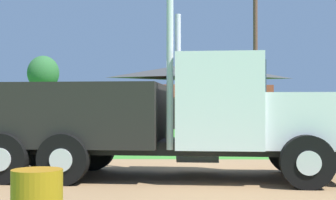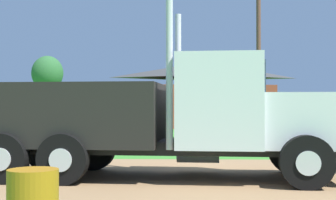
% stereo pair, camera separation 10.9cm
% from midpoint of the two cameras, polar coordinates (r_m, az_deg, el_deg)
% --- Properties ---
extents(ground_plane, '(200.00, 200.00, 0.00)m').
position_cam_midpoint_polar(ground_plane, '(11.55, 0.75, -8.56)').
color(ground_plane, '#3C8A2D').
extents(dirt_track, '(120.00, 6.56, 0.01)m').
position_cam_midpoint_polar(dirt_track, '(11.55, 0.75, -8.54)').
color(dirt_track, '#98734D').
rests_on(dirt_track, ground_plane).
extents(truck_foreground_white, '(8.22, 3.25, 3.77)m').
position_cam_midpoint_polar(truck_foreground_white, '(10.91, -0.89, -2.12)').
color(truck_foreground_white, black).
rests_on(truck_foreground_white, ground_plane).
extents(shed_building, '(10.68, 6.66, 4.93)m').
position_cam_midpoint_polar(shed_building, '(37.42, 4.26, 0.50)').
color(shed_building, brown).
rests_on(shed_building, ground_plane).
extents(utility_pole_far, '(2.20, 0.36, 9.19)m').
position_cam_midpoint_polar(utility_pole_far, '(29.24, 10.47, 5.72)').
color(utility_pole_far, brown).
rests_on(utility_pole_far, ground_plane).
extents(tree_mid, '(3.34, 3.34, 6.95)m').
position_cam_midpoint_polar(tree_mid, '(54.28, -13.62, 2.96)').
color(tree_mid, '#513823').
rests_on(tree_mid, ground_plane).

